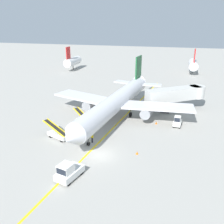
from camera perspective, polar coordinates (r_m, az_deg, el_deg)
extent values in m
plane|color=#9E9B93|center=(35.14, -2.92, -9.95)|extent=(300.00, 300.00, 0.00)
cube|color=yellow|center=(39.61, -2.19, -6.18)|extent=(10.10, 79.43, 0.01)
cylinder|color=silver|center=(46.03, 0.99, 2.38)|extent=(6.95, 30.18, 3.30)
cone|color=silver|center=(32.58, -9.54, -5.93)|extent=(3.50, 2.78, 3.23)
cone|color=silver|center=(60.93, 6.68, 7.18)|extent=(3.45, 3.16, 3.14)
cube|color=silver|center=(45.53, 10.49, 1.28)|extent=(13.33, 5.51, 0.36)
cylinder|color=gray|center=(45.28, 8.12, -0.03)|extent=(2.28, 3.41, 1.90)
cube|color=silver|center=(50.49, -6.34, 3.43)|extent=(13.72, 8.40, 0.36)
cylinder|color=gray|center=(49.22, -5.16, 1.80)|extent=(2.28, 3.41, 1.90)
cube|color=#19592D|center=(57.92, 6.16, 10.20)|extent=(0.77, 4.00, 5.20)
cube|color=silver|center=(57.57, 8.78, 6.29)|extent=(5.24, 2.29, 0.24)
cube|color=silver|center=(59.20, 3.11, 6.90)|extent=(5.59, 3.47, 0.24)
cylinder|color=#4C4C51|center=(37.04, -5.57, -5.58)|extent=(0.20, 0.20, 3.12)
cylinder|color=black|center=(37.62, -5.51, -7.33)|extent=(0.42, 0.60, 0.56)
cylinder|color=#4C4C51|center=(47.73, 4.31, 0.59)|extent=(0.20, 0.20, 3.12)
cylinder|color=black|center=(48.11, 4.28, -0.61)|extent=(0.47, 1.00, 0.96)
cylinder|color=#4C4C51|center=(49.18, -0.56, 1.26)|extent=(0.20, 0.20, 3.12)
cylinder|color=black|center=(49.55, -0.56, 0.08)|extent=(0.47, 1.00, 0.96)
cube|color=black|center=(33.97, -7.82, -4.03)|extent=(2.91, 1.34, 0.60)
cube|color=beige|center=(51.75, 14.12, 3.99)|extent=(11.25, 9.13, 2.50)
cylinder|color=beige|center=(55.12, 19.05, 4.48)|extent=(3.20, 3.20, 2.50)
cylinder|color=#59595B|center=(51.51, 12.23, 1.24)|extent=(0.56, 0.56, 2.35)
cube|color=#333338|center=(51.82, 12.15, 0.27)|extent=(1.80, 1.40, 0.50)
cube|color=silver|center=(30.70, -9.77, -13.70)|extent=(2.73, 3.96, 0.80)
cube|color=silver|center=(29.78, -10.66, -12.75)|extent=(1.87, 1.95, 1.10)
cube|color=black|center=(29.30, -11.66, -13.44)|extent=(1.40, 0.43, 0.77)
cylinder|color=black|center=(29.72, -10.05, -15.96)|extent=(0.36, 0.64, 0.60)
cylinder|color=black|center=(30.61, -12.47, -14.93)|extent=(0.36, 0.64, 0.60)
cylinder|color=black|center=(31.30, -7.06, -13.67)|extent=(0.36, 0.64, 0.60)
cylinder|color=black|center=(32.15, -9.44, -12.79)|extent=(0.36, 0.64, 0.60)
cube|color=silver|center=(45.34, 14.92, -2.42)|extent=(1.56, 2.53, 0.70)
cube|color=silver|center=(44.61, 14.95, -1.56)|extent=(1.15, 1.19, 1.10)
cube|color=black|center=(44.14, 14.86, -1.79)|extent=(0.98, 0.19, 0.77)
cylinder|color=black|center=(44.65, 15.43, -3.33)|extent=(0.29, 0.62, 0.60)
cylinder|color=black|center=(44.75, 14.03, -3.13)|extent=(0.29, 0.62, 0.60)
cylinder|color=black|center=(46.20, 15.69, -2.53)|extent=(0.29, 0.62, 0.60)
cylinder|color=black|center=(46.30, 14.34, -2.35)|extent=(0.29, 0.62, 0.60)
cube|color=silver|center=(40.37, -12.25, -5.19)|extent=(4.09, 2.79, 0.60)
cylinder|color=black|center=(41.08, -14.12, -5.35)|extent=(0.64, 0.43, 0.60)
cylinder|color=black|center=(41.80, -12.78, -4.77)|extent=(0.64, 0.43, 0.60)
cylinder|color=black|center=(39.22, -11.62, -6.44)|extent=(0.64, 0.43, 0.60)
cylinder|color=black|center=(39.97, -10.27, -5.80)|extent=(0.64, 0.43, 0.60)
cube|color=black|center=(40.40, -12.92, -3.74)|extent=(4.98, 2.68, 1.76)
cube|color=yellow|center=(40.09, -13.42, -3.79)|extent=(4.70, 1.92, 1.84)
cube|color=yellow|center=(40.61, -12.45, -3.38)|extent=(4.70, 1.92, 1.84)
cube|color=silver|center=(44.60, -6.31, -2.27)|extent=(3.96, 3.44, 0.60)
cylinder|color=black|center=(45.46, -7.88, -2.30)|extent=(0.62, 0.53, 0.60)
cylinder|color=black|center=(46.07, -6.53, -1.92)|extent=(0.62, 0.53, 0.60)
cylinder|color=black|center=(43.38, -6.04, -3.38)|extent=(0.62, 0.53, 0.60)
cylinder|color=black|center=(44.02, -4.65, -2.96)|extent=(0.62, 0.53, 0.60)
cube|color=black|center=(44.72, -6.78, -0.91)|extent=(4.58, 3.65, 1.76)
cube|color=yellow|center=(44.46, -7.27, -0.90)|extent=(4.12, 3.00, 1.84)
cube|color=yellow|center=(44.90, -6.30, -0.64)|extent=(4.12, 3.00, 1.84)
cylinder|color=#26262D|center=(38.33, -4.61, -6.50)|extent=(0.24, 0.24, 0.85)
cube|color=yellow|center=(38.02, -4.64, -5.56)|extent=(0.36, 0.22, 0.56)
sphere|color=tan|center=(37.85, -4.66, -5.03)|extent=(0.20, 0.20, 0.20)
sphere|color=yellow|center=(37.82, -4.66, -4.94)|extent=(0.24, 0.24, 0.24)
cone|color=orange|center=(35.39, 5.81, -9.39)|extent=(0.36, 0.36, 0.44)
cone|color=orange|center=(45.55, 10.22, -2.51)|extent=(0.36, 0.36, 0.44)
cylinder|color=silver|center=(95.58, -9.08, 11.48)|extent=(3.00, 10.00, 3.00)
cylinder|color=#3F3F3F|center=(95.96, -9.00, 10.12)|extent=(0.30, 0.30, 1.60)
cube|color=red|center=(91.94, -10.11, 13.27)|extent=(0.24, 3.20, 4.40)
cylinder|color=silver|center=(92.30, 18.26, 10.40)|extent=(3.00, 10.00, 3.00)
cylinder|color=#3F3F3F|center=(92.70, 18.10, 9.00)|extent=(0.30, 0.30, 1.60)
cube|color=red|center=(88.34, 18.59, 12.25)|extent=(0.24, 3.20, 4.40)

